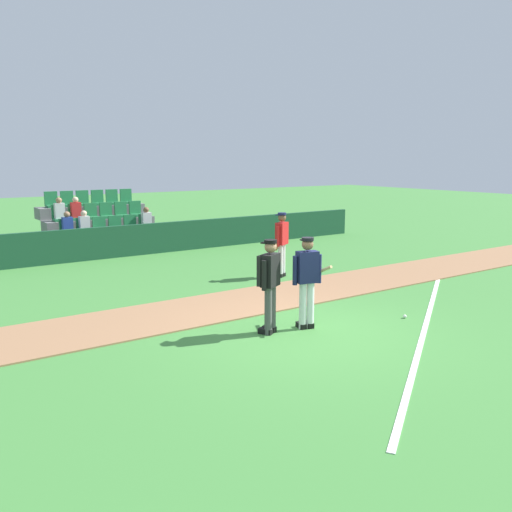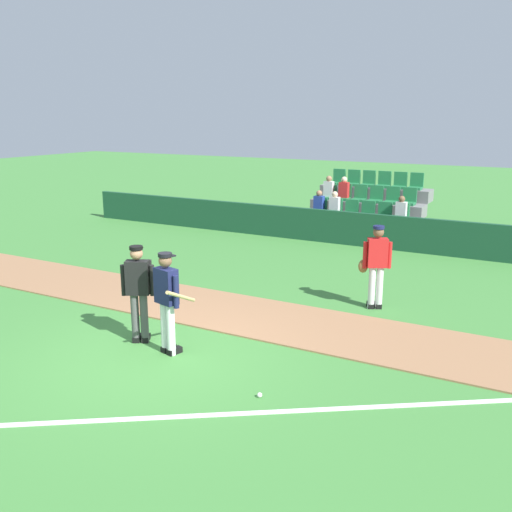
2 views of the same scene
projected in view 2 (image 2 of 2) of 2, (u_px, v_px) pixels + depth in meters
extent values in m
plane|color=#42843A|center=(158.00, 354.00, 9.57)|extent=(80.00, 80.00, 0.00)
cube|color=#9E704C|center=(230.00, 312.00, 11.59)|extent=(28.00, 2.11, 0.03)
cube|color=white|center=(309.00, 410.00, 7.75)|extent=(10.00, 6.80, 0.01)
cube|color=#19472D|center=(348.00, 228.00, 17.49)|extent=(20.00, 0.16, 1.03)
cube|color=slate|center=(366.00, 229.00, 19.17)|extent=(3.90, 2.95, 0.30)
cube|color=slate|center=(358.00, 223.00, 18.37)|extent=(3.80, 0.85, 0.40)
cube|color=#237542|center=(318.00, 213.00, 18.86)|extent=(0.44, 0.40, 0.08)
cube|color=#237542|center=(321.00, 205.00, 18.98)|extent=(0.44, 0.08, 0.50)
cube|color=#263F99|center=(319.00, 204.00, 18.83)|extent=(0.32, 0.22, 0.52)
sphere|color=#9E7051|center=(319.00, 193.00, 18.74)|extent=(0.20, 0.20, 0.20)
cube|color=#237542|center=(334.00, 214.00, 18.60)|extent=(0.44, 0.40, 0.08)
cube|color=#237542|center=(336.00, 206.00, 18.73)|extent=(0.44, 0.08, 0.50)
cube|color=silver|center=(334.00, 205.00, 18.57)|extent=(0.32, 0.22, 0.52)
sphere|color=beige|center=(335.00, 194.00, 18.49)|extent=(0.20, 0.20, 0.20)
cube|color=#237542|center=(350.00, 216.00, 18.35)|extent=(0.44, 0.40, 0.08)
cube|color=#237542|center=(352.00, 207.00, 18.47)|extent=(0.44, 0.08, 0.50)
cube|color=#237542|center=(366.00, 217.00, 18.09)|extent=(0.44, 0.40, 0.08)
cube|color=#237542|center=(368.00, 208.00, 18.22)|extent=(0.44, 0.08, 0.50)
cube|color=#237542|center=(383.00, 218.00, 17.84)|extent=(0.44, 0.40, 0.08)
cube|color=#237542|center=(385.00, 210.00, 17.96)|extent=(0.44, 0.08, 0.50)
cube|color=#237542|center=(400.00, 220.00, 17.58)|extent=(0.44, 0.40, 0.08)
cube|color=#237542|center=(402.00, 211.00, 17.71)|extent=(0.44, 0.08, 0.50)
cube|color=silver|center=(401.00, 210.00, 17.55)|extent=(0.32, 0.22, 0.52)
sphere|color=brown|center=(402.00, 199.00, 17.47)|extent=(0.20, 0.20, 0.20)
cube|color=slate|center=(367.00, 208.00, 18.99)|extent=(3.80, 0.85, 0.40)
cube|color=#237542|center=(328.00, 198.00, 19.48)|extent=(0.44, 0.40, 0.08)
cube|color=#237542|center=(330.00, 190.00, 19.61)|extent=(0.44, 0.08, 0.50)
cube|color=silver|center=(329.00, 189.00, 19.45)|extent=(0.32, 0.22, 0.52)
sphere|color=#9E7051|center=(329.00, 179.00, 19.37)|extent=(0.20, 0.20, 0.20)
cube|color=#237542|center=(343.00, 199.00, 19.23)|extent=(0.44, 0.40, 0.08)
cube|color=#237542|center=(346.00, 191.00, 19.35)|extent=(0.44, 0.08, 0.50)
cube|color=red|center=(344.00, 190.00, 19.20)|extent=(0.32, 0.22, 0.52)
sphere|color=beige|center=(344.00, 180.00, 19.11)|extent=(0.20, 0.20, 0.20)
cube|color=#237542|center=(359.00, 200.00, 18.97)|extent=(0.44, 0.40, 0.08)
cube|color=#237542|center=(361.00, 192.00, 19.10)|extent=(0.44, 0.08, 0.50)
cube|color=#237542|center=(374.00, 201.00, 18.72)|extent=(0.44, 0.40, 0.08)
cube|color=#237542|center=(377.00, 193.00, 18.84)|extent=(0.44, 0.08, 0.50)
cube|color=#237542|center=(391.00, 202.00, 18.46)|extent=(0.44, 0.40, 0.08)
cube|color=#237542|center=(393.00, 194.00, 18.59)|extent=(0.44, 0.08, 0.50)
cube|color=#237542|center=(408.00, 204.00, 18.21)|extent=(0.44, 0.40, 0.08)
cube|color=#237542|center=(410.00, 195.00, 18.33)|extent=(0.44, 0.08, 0.50)
cube|color=slate|center=(375.00, 193.00, 19.62)|extent=(3.80, 0.85, 0.40)
cube|color=#237542|center=(337.00, 184.00, 20.11)|extent=(0.44, 0.40, 0.08)
cube|color=#237542|center=(339.00, 176.00, 20.24)|extent=(0.44, 0.08, 0.50)
cube|color=#237542|center=(352.00, 184.00, 19.85)|extent=(0.44, 0.40, 0.08)
cube|color=#237542|center=(354.00, 177.00, 19.98)|extent=(0.44, 0.08, 0.50)
cube|color=#237542|center=(367.00, 185.00, 19.60)|extent=(0.44, 0.40, 0.08)
cube|color=#237542|center=(369.00, 178.00, 19.73)|extent=(0.44, 0.08, 0.50)
cube|color=#237542|center=(382.00, 186.00, 19.34)|extent=(0.44, 0.40, 0.08)
cube|color=#237542|center=(385.00, 178.00, 19.47)|extent=(0.44, 0.08, 0.50)
cube|color=#237542|center=(398.00, 187.00, 19.09)|extent=(0.44, 0.40, 0.08)
cube|color=#237542|center=(401.00, 179.00, 19.22)|extent=(0.44, 0.08, 0.50)
cube|color=#237542|center=(415.00, 188.00, 18.83)|extent=(0.44, 0.40, 0.08)
cube|color=#237542|center=(417.00, 180.00, 18.96)|extent=(0.44, 0.08, 0.50)
cylinder|color=white|center=(165.00, 327.00, 9.55)|extent=(0.14, 0.14, 0.90)
cylinder|color=white|center=(171.00, 330.00, 9.44)|extent=(0.14, 0.14, 0.90)
cube|color=black|center=(169.00, 348.00, 9.69)|extent=(0.18, 0.28, 0.10)
cube|color=black|center=(175.00, 351.00, 9.58)|extent=(0.18, 0.28, 0.10)
cube|color=#191E47|center=(166.00, 286.00, 9.31)|extent=(0.44, 0.31, 0.60)
cylinder|color=#191E47|center=(157.00, 286.00, 9.49)|extent=(0.09, 0.09, 0.55)
cylinder|color=#191E47|center=(176.00, 292.00, 9.16)|extent=(0.09, 0.09, 0.55)
sphere|color=brown|center=(165.00, 261.00, 9.21)|extent=(0.22, 0.22, 0.22)
cylinder|color=black|center=(165.00, 255.00, 9.19)|extent=(0.23, 0.23, 0.06)
cube|color=black|center=(170.00, 255.00, 9.26)|extent=(0.20, 0.16, 0.02)
cylinder|color=tan|center=(181.00, 296.00, 9.26)|extent=(0.10, 0.80, 0.41)
cylinder|color=#4C4C4C|center=(135.00, 318.00, 9.98)|extent=(0.14, 0.14, 0.90)
cylinder|color=#4C4C4C|center=(144.00, 318.00, 9.97)|extent=(0.14, 0.14, 0.90)
cube|color=black|center=(137.00, 338.00, 10.13)|extent=(0.23, 0.29, 0.10)
cube|color=black|center=(146.00, 338.00, 10.13)|extent=(0.23, 0.29, 0.10)
cube|color=black|center=(138.00, 277.00, 9.79)|extent=(0.46, 0.38, 0.60)
cylinder|color=black|center=(123.00, 280.00, 9.81)|extent=(0.09, 0.09, 0.55)
cylinder|color=black|center=(152.00, 280.00, 9.80)|extent=(0.09, 0.09, 0.55)
sphere|color=#9E7051|center=(136.00, 253.00, 9.69)|extent=(0.22, 0.22, 0.22)
cylinder|color=black|center=(136.00, 248.00, 9.66)|extent=(0.23, 0.23, 0.06)
cube|color=black|center=(137.00, 248.00, 9.77)|extent=(0.22, 0.19, 0.02)
cube|color=black|center=(139.00, 275.00, 9.92)|extent=(0.43, 0.27, 0.56)
cylinder|color=silver|center=(372.00, 288.00, 11.73)|extent=(0.14, 0.14, 0.90)
cylinder|color=silver|center=(379.00, 288.00, 11.73)|extent=(0.14, 0.14, 0.90)
cube|color=black|center=(370.00, 305.00, 11.88)|extent=(0.23, 0.29, 0.10)
cube|color=black|center=(378.00, 305.00, 11.88)|extent=(0.23, 0.29, 0.10)
cube|color=red|center=(377.00, 253.00, 11.54)|extent=(0.46, 0.38, 0.60)
cylinder|color=red|center=(365.00, 255.00, 11.56)|extent=(0.09, 0.09, 0.55)
cylinder|color=red|center=(390.00, 255.00, 11.55)|extent=(0.09, 0.09, 0.55)
sphere|color=brown|center=(379.00, 232.00, 11.44)|extent=(0.22, 0.22, 0.22)
cylinder|color=#191E4C|center=(379.00, 227.00, 11.42)|extent=(0.23, 0.23, 0.06)
cube|color=#191E4C|center=(378.00, 228.00, 11.52)|extent=(0.22, 0.19, 0.02)
ellipsoid|color=brown|center=(363.00, 266.00, 11.67)|extent=(0.23, 0.20, 0.28)
sphere|color=white|center=(260.00, 395.00, 8.10)|extent=(0.07, 0.07, 0.07)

